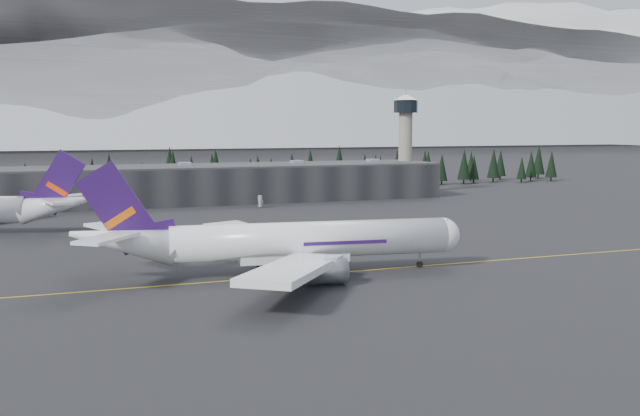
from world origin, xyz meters
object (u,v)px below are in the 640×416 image
object	(u,v)px
control_tower	(405,133)
gse_vehicle_b	(261,206)
jet_main	(278,242)
gse_vehicle_a	(130,213)
terminal	(214,183)

from	to	relation	value
control_tower	gse_vehicle_b	world-z (taller)	control_tower
control_tower	gse_vehicle_b	distance (m)	74.32
jet_main	gse_vehicle_b	bearing A→B (deg)	83.35
control_tower	gse_vehicle_b	size ratio (longest dim) A/B	9.23
control_tower	gse_vehicle_a	world-z (taller)	control_tower
control_tower	jet_main	size ratio (longest dim) A/B	0.55
terminal	gse_vehicle_b	distance (m)	26.84
control_tower	jet_main	xyz separation A→B (m)	(-90.17, -127.58, -17.67)
gse_vehicle_a	gse_vehicle_b	bearing A→B (deg)	-9.05
gse_vehicle_b	gse_vehicle_a	bearing A→B (deg)	-105.24
terminal	jet_main	bearing A→B (deg)	-96.94
control_tower	gse_vehicle_b	bearing A→B (deg)	-157.24
gse_vehicle_a	gse_vehicle_b	distance (m)	41.61
gse_vehicle_a	gse_vehicle_b	size ratio (longest dim) A/B	1.19
terminal	gse_vehicle_a	world-z (taller)	terminal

